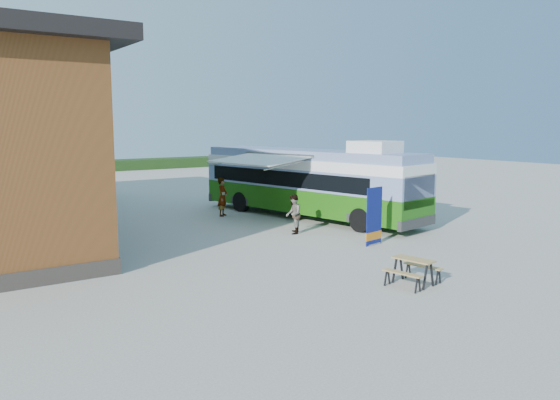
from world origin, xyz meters
TOP-DOWN VIEW (x-y plane):
  - ground at (0.00, 0.00)m, footprint 100.00×100.00m
  - hedge at (8.00, 38.00)m, footprint 40.00×3.00m
  - bus at (4.59, 4.95)m, footprint 4.89×12.84m
  - awning at (2.13, 5.40)m, footprint 3.58×4.96m
  - banner at (2.87, -1.43)m, footprint 0.96×0.30m
  - picnic_table at (0.12, -5.88)m, footprint 1.54×1.42m
  - person_a at (1.27, 7.71)m, footprint 0.83×0.82m
  - person_b at (1.58, 2.05)m, footprint 1.00×1.03m
  - slurry_tanker at (-2.89, 18.15)m, footprint 2.92×5.07m

SIDE VIEW (x-z plane):
  - ground at x=0.00m, z-range 0.00..0.00m
  - hedge at x=8.00m, z-range 0.00..1.00m
  - picnic_table at x=0.12m, z-range 0.19..0.96m
  - person_b at x=1.58m, z-range 0.00..1.67m
  - banner at x=2.87m, z-range -0.20..2.02m
  - person_a at x=1.27m, z-range 0.00..1.94m
  - slurry_tanker at x=-2.89m, z-range 0.15..2.14m
  - bus at x=4.59m, z-range -0.09..3.78m
  - awning at x=2.13m, z-range 2.54..3.08m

